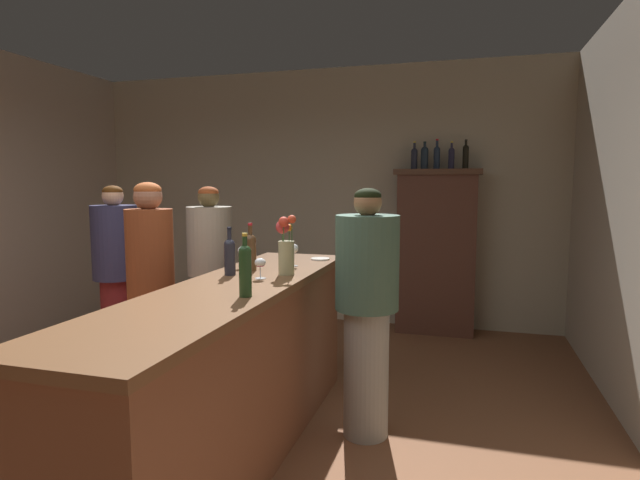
# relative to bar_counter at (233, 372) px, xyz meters

# --- Properties ---
(floor) EXTENTS (9.21, 9.21, 0.00)m
(floor) POSITION_rel_bar_counter_xyz_m (-0.44, -0.35, -0.52)
(floor) COLOR brown
(floor) RESTS_ON ground
(wall_back) EXTENTS (5.65, 0.12, 2.94)m
(wall_back) POSITION_rel_bar_counter_xyz_m (-0.44, 3.26, 0.95)
(wall_back) COLOR #B6AD94
(wall_back) RESTS_ON ground
(bar_counter) EXTENTS (0.66, 2.76, 1.04)m
(bar_counter) POSITION_rel_bar_counter_xyz_m (0.00, 0.00, 0.00)
(bar_counter) COLOR brown
(bar_counter) RESTS_ON ground
(display_cabinet) EXTENTS (0.90, 0.38, 1.77)m
(display_cabinet) POSITION_rel_bar_counter_xyz_m (0.98, 2.98, 0.40)
(display_cabinet) COLOR #533025
(display_cabinet) RESTS_ON ground
(wine_bottle_chardonnay) EXTENTS (0.07, 0.07, 0.31)m
(wine_bottle_chardonnay) POSITION_rel_bar_counter_xyz_m (-0.16, 0.31, 0.64)
(wine_bottle_chardonnay) COLOR #242633
(wine_bottle_chardonnay) RESTS_ON bar_counter
(wine_bottle_rose) EXTENTS (0.07, 0.07, 0.33)m
(wine_bottle_rose) POSITION_rel_bar_counter_xyz_m (0.20, -0.25, 0.66)
(wine_bottle_rose) COLOR #203E1F
(wine_bottle_rose) RESTS_ON bar_counter
(wine_bottle_malbec) EXTENTS (0.08, 0.08, 0.32)m
(wine_bottle_malbec) POSITION_rel_bar_counter_xyz_m (-0.10, 0.50, 0.65)
(wine_bottle_malbec) COLOR #4E351E
(wine_bottle_malbec) RESTS_ON bar_counter
(wine_glass_front) EXTENTS (0.06, 0.06, 0.16)m
(wine_glass_front) POSITION_rel_bar_counter_xyz_m (0.12, 0.75, 0.63)
(wine_glass_front) COLOR white
(wine_glass_front) RESTS_ON bar_counter
(wine_glass_mid) EXTENTS (0.08, 0.08, 0.15)m
(wine_glass_mid) POSITION_rel_bar_counter_xyz_m (-0.20, 0.60, 0.63)
(wine_glass_mid) COLOR white
(wine_glass_mid) RESTS_ON bar_counter
(wine_glass_rear) EXTENTS (0.07, 0.07, 0.13)m
(wine_glass_rear) POSITION_rel_bar_counter_xyz_m (0.08, 0.24, 0.61)
(wine_glass_rear) COLOR white
(wine_glass_rear) RESTS_ON bar_counter
(flower_arrangement) EXTENTS (0.14, 0.13, 0.38)m
(flower_arrangement) POSITION_rel_bar_counter_xyz_m (0.18, 0.42, 0.70)
(flower_arrangement) COLOR tan
(flower_arrangement) RESTS_ON bar_counter
(cheese_plate) EXTENTS (0.14, 0.14, 0.01)m
(cheese_plate) POSITION_rel_bar_counter_xyz_m (0.21, 1.10, 0.52)
(cheese_plate) COLOR white
(cheese_plate) RESTS_ON bar_counter
(display_bottle_left) EXTENTS (0.07, 0.07, 0.30)m
(display_bottle_left) POSITION_rel_bar_counter_xyz_m (0.72, 2.98, 1.38)
(display_bottle_left) COLOR #202436
(display_bottle_left) RESTS_ON display_cabinet
(display_bottle_midleft) EXTENTS (0.08, 0.08, 0.29)m
(display_bottle_midleft) POSITION_rel_bar_counter_xyz_m (0.83, 2.98, 1.38)
(display_bottle_midleft) COLOR #1C2A39
(display_bottle_midleft) RESTS_ON display_cabinet
(display_bottle_center) EXTENTS (0.07, 0.07, 0.32)m
(display_bottle_center) POSITION_rel_bar_counter_xyz_m (0.96, 2.98, 1.39)
(display_bottle_center) COLOR #1D2A3E
(display_bottle_center) RESTS_ON display_cabinet
(display_bottle_midright) EXTENTS (0.06, 0.06, 0.29)m
(display_bottle_midright) POSITION_rel_bar_counter_xyz_m (1.11, 2.98, 1.38)
(display_bottle_midright) COLOR #23223C
(display_bottle_midright) RESTS_ON display_cabinet
(display_bottle_right) EXTENTS (0.06, 0.06, 0.30)m
(display_bottle_right) POSITION_rel_bar_counter_xyz_m (1.25, 2.98, 1.39)
(display_bottle_right) COLOR black
(display_bottle_right) RESTS_ON display_cabinet
(patron_tall) EXTENTS (0.32, 0.32, 1.63)m
(patron_tall) POSITION_rel_bar_counter_xyz_m (-0.79, 0.38, 0.38)
(patron_tall) COLOR maroon
(patron_tall) RESTS_ON ground
(patron_in_grey) EXTENTS (0.39, 0.39, 1.59)m
(patron_in_grey) POSITION_rel_bar_counter_xyz_m (-0.88, 1.38, 0.34)
(patron_in_grey) COLOR brown
(patron_in_grey) RESTS_ON ground
(patron_in_navy) EXTENTS (0.37, 0.37, 1.60)m
(patron_in_navy) POSITION_rel_bar_counter_xyz_m (-1.55, 1.00, 0.35)
(patron_in_navy) COLOR maroon
(patron_in_navy) RESTS_ON ground
(bartender) EXTENTS (0.40, 0.40, 1.59)m
(bartender) POSITION_rel_bar_counter_xyz_m (0.69, 0.49, 0.34)
(bartender) COLOR #959893
(bartender) RESTS_ON ground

